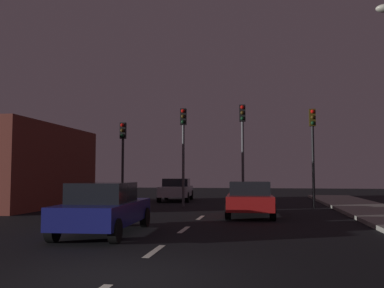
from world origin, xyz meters
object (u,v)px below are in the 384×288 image
(traffic_signal_far_left, at_px, (123,147))
(traffic_signal_far_right, at_px, (313,139))
(car_stopped_ahead, at_px, (250,198))
(car_oncoming_far, at_px, (176,189))
(traffic_signal_center_left, at_px, (183,138))
(traffic_signal_center_right, at_px, (243,136))
(car_adjacent_lane, at_px, (104,208))

(traffic_signal_far_left, xyz_separation_m, traffic_signal_far_right, (10.29, 0.00, 0.34))
(car_stopped_ahead, bearing_deg, car_oncoming_far, 117.68)
(traffic_signal_center_left, distance_m, traffic_signal_center_right, 3.22)
(traffic_signal_far_left, height_order, car_adjacent_lane, traffic_signal_far_left)
(car_adjacent_lane, bearing_deg, car_stopped_ahead, 55.97)
(traffic_signal_far_left, relative_size, car_oncoming_far, 1.05)
(traffic_signal_far_left, bearing_deg, traffic_signal_center_right, 0.01)
(traffic_signal_center_right, xyz_separation_m, car_oncoming_far, (-4.58, 4.91, -3.05))
(traffic_signal_far_left, distance_m, car_oncoming_far, 5.90)
(traffic_signal_far_right, xyz_separation_m, car_stopped_ahead, (-3.17, -4.71, -2.86))
(traffic_signal_far_right, distance_m, car_adjacent_lane, 13.30)
(traffic_signal_far_left, xyz_separation_m, car_oncoming_far, (2.07, 4.91, -2.51))
(traffic_signal_center_left, distance_m, car_adjacent_lane, 11.17)
(traffic_signal_center_left, xyz_separation_m, car_oncoming_far, (-1.36, 4.91, -2.97))
(car_oncoming_far, bearing_deg, traffic_signal_center_right, -46.98)
(traffic_signal_center_left, relative_size, car_oncoming_far, 1.21)
(car_adjacent_lane, bearing_deg, traffic_signal_center_right, 71.35)
(traffic_signal_center_left, bearing_deg, traffic_signal_center_right, 0.00)
(traffic_signal_far_left, distance_m, traffic_signal_center_right, 6.68)
(car_oncoming_far, bearing_deg, car_adjacent_lane, -86.53)
(traffic_signal_far_right, bearing_deg, car_stopped_ahead, -123.99)
(traffic_signal_far_left, distance_m, traffic_signal_center_left, 3.46)
(traffic_signal_far_right, bearing_deg, traffic_signal_center_right, 179.99)
(traffic_signal_far_right, bearing_deg, traffic_signal_center_left, 180.00)
(car_stopped_ahead, xyz_separation_m, car_adjacent_lane, (-4.09, -6.06, 0.02))
(traffic_signal_center_left, distance_m, car_oncoming_far, 5.90)
(car_stopped_ahead, xyz_separation_m, car_oncoming_far, (-5.05, 9.62, 0.01))
(traffic_signal_far_left, bearing_deg, traffic_signal_center_left, 0.02)
(car_stopped_ahead, bearing_deg, car_adjacent_lane, -124.03)
(traffic_signal_far_right, xyz_separation_m, car_adjacent_lane, (-7.27, -10.77, -2.83))
(traffic_signal_far_left, height_order, traffic_signal_center_left, traffic_signal_center_left)
(traffic_signal_center_left, xyz_separation_m, traffic_signal_center_right, (3.22, 0.00, 0.08))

